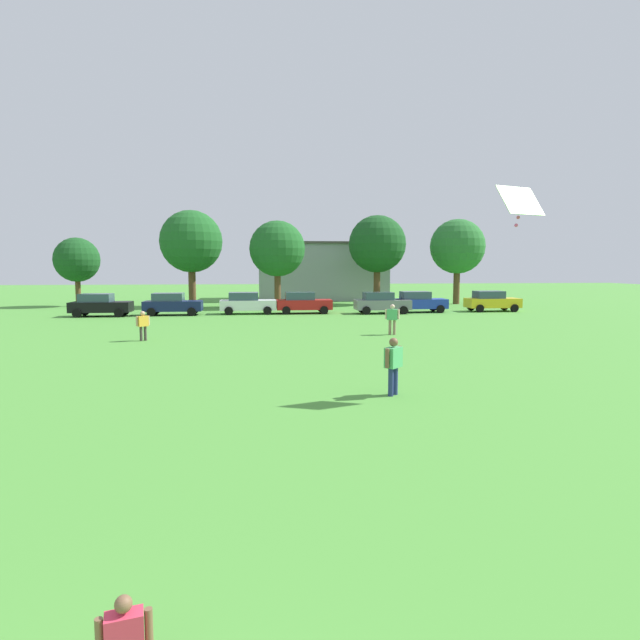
{
  "coord_description": "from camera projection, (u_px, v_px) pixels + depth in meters",
  "views": [
    {
      "loc": [
        1.42,
        -1.66,
        3.69
      ],
      "look_at": [
        2.73,
        9.8,
        2.52
      ],
      "focal_mm": 29.8,
      "sensor_mm": 36.0,
      "label": 1
    }
  ],
  "objects": [
    {
      "name": "tree_right",
      "position": [
        377.0,
        244.0,
        51.17
      ],
      "size": [
        5.52,
        5.52,
        8.6
      ],
      "color": "brown",
      "rests_on": "ground"
    },
    {
      "name": "child_kite_flyer",
      "position": [
        125.0,
        640.0,
        4.44
      ],
      "size": [
        0.45,
        0.24,
        0.96
      ],
      "rotation": [
        0.0,
        0.0,
        0.22
      ],
      "color": "#3F3833",
      "rests_on": "ground"
    },
    {
      "name": "parked_car_yellow_6",
      "position": [
        492.0,
        301.0,
        43.62
      ],
      "size": [
        4.3,
        2.02,
        1.68
      ],
      "color": "yellow",
      "rests_on": "ground"
    },
    {
      "name": "adult_bystander",
      "position": [
        393.0,
        361.0,
        15.14
      ],
      "size": [
        0.6,
        0.6,
        1.67
      ],
      "rotation": [
        0.0,
        0.0,
        0.79
      ],
      "color": "navy",
      "rests_on": "ground"
    },
    {
      "name": "tree_far_left",
      "position": [
        77.0,
        260.0,
        48.61
      ],
      "size": [
        4.06,
        4.06,
        6.32
      ],
      "color": "brown",
      "rests_on": "ground"
    },
    {
      "name": "parked_car_gray_4",
      "position": [
        381.0,
        303.0,
        41.61
      ],
      "size": [
        4.3,
        2.02,
        1.68
      ],
      "color": "slate",
      "rests_on": "ground"
    },
    {
      "name": "tree_far_right",
      "position": [
        457.0,
        247.0,
        51.8
      ],
      "size": [
        5.32,
        5.32,
        8.29
      ],
      "color": "brown",
      "rests_on": "ground"
    },
    {
      "name": "kite",
      "position": [
        520.0,
        202.0,
        14.93
      ],
      "size": [
        1.47,
        1.02,
        1.16
      ],
      "color": "#8CD859"
    },
    {
      "name": "tree_center",
      "position": [
        277.0,
        249.0,
        47.33
      ],
      "size": [
        4.98,
        4.98,
        7.76
      ],
      "color": "brown",
      "rests_on": "ground"
    },
    {
      "name": "house_left",
      "position": [
        321.0,
        271.0,
        59.8
      ],
      "size": [
        14.39,
        9.25,
        6.3
      ],
      "color": "#9999A3",
      "rests_on": "ground"
    },
    {
      "name": "bystander_near_trees",
      "position": [
        143.0,
        323.0,
        26.31
      ],
      "size": [
        0.59,
        0.5,
        1.48
      ],
      "rotation": [
        0.0,
        0.0,
        3.77
      ],
      "color": "#3F3833",
      "rests_on": "ground"
    },
    {
      "name": "parked_car_navy_1",
      "position": [
        172.0,
        304.0,
        40.21
      ],
      "size": [
        4.3,
        2.02,
        1.68
      ],
      "color": "#141E4C",
      "rests_on": "ground"
    },
    {
      "name": "parked_car_black_0",
      "position": [
        100.0,
        305.0,
        39.23
      ],
      "size": [
        4.3,
        2.02,
        1.68
      ],
      "color": "black",
      "rests_on": "ground"
    },
    {
      "name": "ground_plane",
      "position": [
        235.0,
        329.0,
        31.5
      ],
      "size": [
        160.0,
        160.0,
        0.0
      ],
      "primitive_type": "plane",
      "color": "#4C9338"
    },
    {
      "name": "bystander_midfield",
      "position": [
        392.0,
        317.0,
        28.68
      ],
      "size": [
        0.73,
        0.49,
        1.65
      ],
      "rotation": [
        0.0,
        0.0,
        5.87
      ],
      "color": "#8C7259",
      "rests_on": "ground"
    },
    {
      "name": "parked_car_white_2",
      "position": [
        247.0,
        303.0,
        41.26
      ],
      "size": [
        4.3,
        2.02,
        1.68
      ],
      "color": "white",
      "rests_on": "ground"
    },
    {
      "name": "parked_car_red_3",
      "position": [
        303.0,
        303.0,
        41.69
      ],
      "size": [
        4.3,
        2.02,
        1.68
      ],
      "color": "red",
      "rests_on": "ground"
    },
    {
      "name": "tree_left",
      "position": [
        191.0,
        242.0,
        47.92
      ],
      "size": [
        5.61,
        5.61,
        8.74
      ],
      "color": "brown",
      "rests_on": "ground"
    },
    {
      "name": "parked_car_blue_5",
      "position": [
        418.0,
        302.0,
        42.7
      ],
      "size": [
        4.3,
        2.02,
        1.68
      ],
      "color": "#1E38AD",
      "rests_on": "ground"
    }
  ]
}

